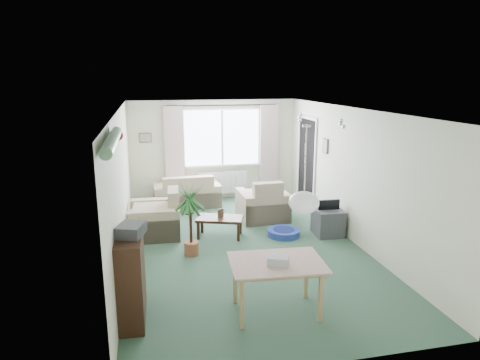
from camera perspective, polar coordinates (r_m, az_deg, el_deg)
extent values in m
plane|color=#30503D|center=(7.61, 0.49, -8.97)|extent=(6.50, 6.50, 0.00)
cube|color=white|center=(10.33, -2.41, 5.68)|extent=(1.80, 0.03, 1.30)
cube|color=black|center=(10.18, -2.38, 9.92)|extent=(2.60, 0.03, 0.03)
cube|color=beige|center=(10.13, -8.73, 4.06)|extent=(0.45, 0.08, 2.00)
cube|color=beige|center=(10.53, 3.89, 4.54)|extent=(0.45, 0.08, 2.00)
cube|color=white|center=(10.50, -2.32, -0.31)|extent=(1.20, 0.10, 0.55)
cube|color=black|center=(9.91, 8.90, 2.25)|extent=(0.03, 0.95, 2.00)
sphere|color=white|center=(5.09, 8.52, -2.99)|extent=(0.36, 0.36, 0.36)
cylinder|color=#196626|center=(4.61, -16.69, 5.05)|extent=(1.60, 1.60, 0.12)
sphere|color=silver|center=(8.29, 8.00, 8.62)|extent=(0.20, 0.20, 0.20)
sphere|color=silver|center=(7.31, 13.51, 7.73)|extent=(0.20, 0.20, 0.20)
cube|color=brown|center=(10.17, -12.50, 5.53)|extent=(0.28, 0.03, 0.22)
cube|color=brown|center=(8.90, 11.31, 4.48)|extent=(0.03, 0.24, 0.30)
cube|color=#BCB58E|center=(9.97, -7.10, -1.32)|extent=(1.53, 0.85, 0.75)
cube|color=beige|center=(8.97, 3.04, -2.51)|extent=(1.00, 0.95, 0.87)
cube|color=beige|center=(8.21, -11.34, -4.29)|extent=(0.97, 1.02, 0.87)
cube|color=black|center=(8.04, -2.72, -6.27)|extent=(0.95, 0.71, 0.38)
cube|color=#4C3A27|center=(7.96, -2.61, -4.44)|extent=(0.12, 0.06, 0.16)
cube|color=black|center=(5.50, -14.30, -12.44)|extent=(0.32, 0.90, 1.09)
cube|color=#393A3E|center=(5.24, -14.33, -6.46)|extent=(0.38, 0.42, 0.14)
cylinder|color=#226529|center=(7.15, -6.60, -5.38)|extent=(0.61, 0.61, 1.21)
cube|color=#AB755C|center=(5.58, 4.85, -14.09)|extent=(1.11, 0.78, 0.67)
cube|color=#BABAC6|center=(5.34, 5.09, -10.71)|extent=(0.30, 0.26, 0.12)
cube|color=#343338|center=(8.29, 11.64, -5.51)|extent=(0.52, 0.57, 0.50)
cylinder|color=navy|center=(8.16, 5.82, -6.99)|extent=(0.74, 0.74, 0.12)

